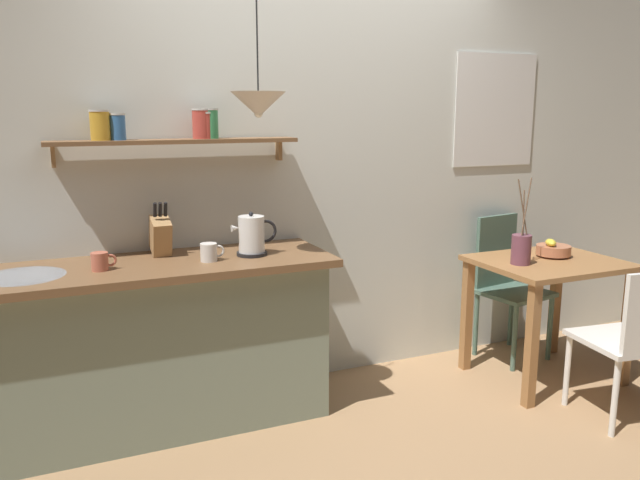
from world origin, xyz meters
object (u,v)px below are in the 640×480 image
at_px(twig_vase, 522,249).
at_px(fruit_bowl, 553,249).
at_px(dining_chair_far, 506,279).
at_px(pendant_lamp, 258,104).
at_px(coffee_mug_by_sink, 100,261).
at_px(electric_kettle, 252,236).
at_px(knife_block, 160,235).
at_px(dining_table, 547,282).
at_px(coffee_mug_spare, 209,252).
at_px(dining_chair_near, 633,336).

bearing_deg(twig_vase, fruit_bowl, 14.01).
xyz_separation_m(dining_chair_far, pendant_lamp, (-1.82, -0.27, 1.15)).
xyz_separation_m(fruit_bowl, coffee_mug_by_sink, (-2.66, 0.17, 0.14)).
bearing_deg(electric_kettle, fruit_bowl, -5.92).
distance_m(knife_block, coffee_mug_by_sink, 0.39).
distance_m(dining_table, dining_chair_far, 0.42).
xyz_separation_m(twig_vase, electric_kettle, (-1.57, 0.28, 0.15)).
distance_m(dining_table, pendant_lamp, 2.09).
bearing_deg(electric_kettle, knife_block, 158.19).
height_order(dining_table, fruit_bowl, fruit_bowl).
bearing_deg(coffee_mug_spare, dining_table, -6.05).
bearing_deg(dining_chair_far, electric_kettle, -175.40).
relative_size(dining_chair_far, knife_block, 3.30).
relative_size(dining_chair_near, twig_vase, 1.69).
distance_m(dining_chair_far, coffee_mug_by_sink, 2.63).
xyz_separation_m(dining_chair_far, knife_block, (-2.27, 0.03, 0.48)).
relative_size(dining_chair_far, fruit_bowl, 4.58).
bearing_deg(fruit_bowl, coffee_mug_by_sink, 176.29).
distance_m(coffee_mug_spare, pendant_lamp, 0.78).
bearing_deg(coffee_mug_spare, dining_chair_far, 5.31).
height_order(fruit_bowl, coffee_mug_spare, coffee_mug_spare).
height_order(electric_kettle, coffee_mug_spare, electric_kettle).
bearing_deg(knife_block, dining_table, -11.09).
bearing_deg(knife_block, dining_chair_far, -0.78).
bearing_deg(fruit_bowl, pendant_lamp, 177.67).
height_order(coffee_mug_by_sink, pendant_lamp, pendant_lamp).
relative_size(twig_vase, coffee_mug_spare, 4.11).
bearing_deg(pendant_lamp, coffee_mug_by_sink, 172.96).
bearing_deg(fruit_bowl, electric_kettle, 174.08).
bearing_deg(knife_block, coffee_mug_by_sink, -147.85).
xyz_separation_m(dining_chair_far, electric_kettle, (-1.83, -0.15, 0.47)).
distance_m(fruit_bowl, coffee_mug_spare, 2.14).
relative_size(twig_vase, coffee_mug_by_sink, 4.30).
distance_m(dining_table, electric_kettle, 1.86).
distance_m(twig_vase, pendant_lamp, 1.77).
bearing_deg(fruit_bowl, coffee_mug_spare, 175.96).
relative_size(dining_chair_near, dining_chair_far, 0.91).
distance_m(dining_chair_far, electric_kettle, 1.89).
distance_m(fruit_bowl, twig_vase, 0.33).
bearing_deg(knife_block, coffee_mug_spare, -47.78).
bearing_deg(dining_chair_far, knife_block, 179.22).
relative_size(knife_block, pendant_lamp, 0.51).
bearing_deg(pendant_lamp, electric_kettle, 94.39).
height_order(dining_chair_far, coffee_mug_by_sink, coffee_mug_by_sink).
xyz_separation_m(dining_chair_far, twig_vase, (-0.26, -0.42, 0.32)).
height_order(fruit_bowl, coffee_mug_by_sink, coffee_mug_by_sink).
xyz_separation_m(dining_chair_near, coffee_mug_by_sink, (-2.55, 0.89, 0.45)).
bearing_deg(coffee_mug_spare, coffee_mug_by_sink, 177.64).
bearing_deg(coffee_mug_spare, dining_chair_near, -23.14).
bearing_deg(dining_chair_near, knife_block, 153.96).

